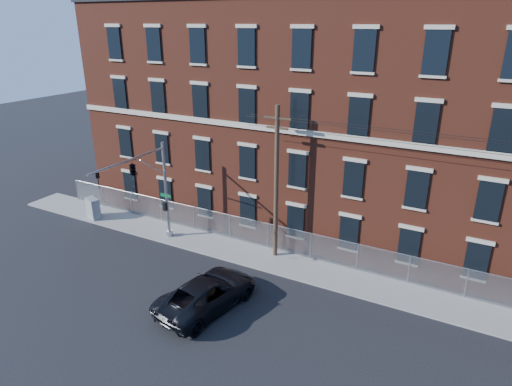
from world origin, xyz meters
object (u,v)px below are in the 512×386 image
object	(u,v)px
utility_pole_near	(276,181)
utility_cabinet	(93,208)
pickup_truck	(207,293)
traffic_signal_mast	(141,176)

from	to	relation	value
utility_pole_near	utility_cabinet	xyz separation A→B (m)	(-15.30, -1.40, -4.41)
utility_pole_near	pickup_truck	size ratio (longest dim) A/B	1.62
traffic_signal_mast	utility_cabinet	world-z (taller)	traffic_signal_mast
utility_pole_near	utility_cabinet	size ratio (longest dim) A/B	6.15
traffic_signal_mast	utility_cabinet	xyz separation A→B (m)	(-7.30, 2.02, -4.46)
traffic_signal_mast	utility_pole_near	size ratio (longest dim) A/B	0.70
traffic_signal_mast	utility_pole_near	bearing A→B (deg)	23.14
utility_pole_near	utility_cabinet	world-z (taller)	utility_pole_near
traffic_signal_mast	utility_pole_near	world-z (taller)	utility_pole_near
traffic_signal_mast	utility_cabinet	distance (m)	8.79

